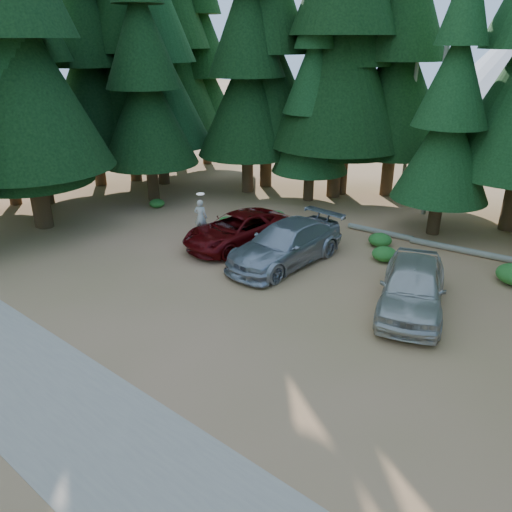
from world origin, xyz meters
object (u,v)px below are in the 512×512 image
at_px(silver_minivan_right, 413,286).
at_px(log_right, 460,250).
at_px(log_left, 290,230).
at_px(log_mid, 380,232).
at_px(silver_minivan_center, 286,244).
at_px(frisbee_player, 201,217).
at_px(red_pickup, 238,230).

bearing_deg(silver_minivan_right, log_right, 73.65).
xyz_separation_m(silver_minivan_right, log_left, (-7.71, 3.51, -0.76)).
relative_size(log_mid, log_right, 0.73).
bearing_deg(silver_minivan_center, log_mid, 77.45).
bearing_deg(frisbee_player, log_right, -172.25).
distance_m(log_mid, log_right, 3.80).
distance_m(frisbee_player, log_left, 4.52).
bearing_deg(log_right, silver_minivan_right, -93.48).
height_order(silver_minivan_center, log_right, silver_minivan_center).
relative_size(log_left, log_right, 0.87).
bearing_deg(silver_minivan_center, frisbee_player, -169.83).
height_order(silver_minivan_right, log_mid, silver_minivan_right).
distance_m(silver_minivan_center, log_left, 3.72).
bearing_deg(log_right, frisbee_player, -154.11).
xyz_separation_m(silver_minivan_center, log_left, (-1.97, 3.07, -0.71)).
bearing_deg(frisbee_player, red_pickup, -179.77).
distance_m(frisbee_player, log_right, 11.77).
distance_m(silver_minivan_center, silver_minivan_right, 5.76).
bearing_deg(log_right, log_left, -166.46).
height_order(silver_minivan_right, log_right, silver_minivan_right).
bearing_deg(log_left, log_mid, 10.70).
xyz_separation_m(silver_minivan_right, log_mid, (-4.15, 6.01, -0.77)).
relative_size(frisbee_player, log_right, 0.44).
bearing_deg(red_pickup, log_right, 41.63).
bearing_deg(red_pickup, log_left, 80.23).
height_order(silver_minivan_center, log_mid, silver_minivan_center).
bearing_deg(silver_minivan_right, log_left, 135.92).
bearing_deg(frisbee_player, silver_minivan_right, 155.64).
bearing_deg(log_mid, silver_minivan_right, -60.14).
relative_size(silver_minivan_center, silver_minivan_right, 1.11).
xyz_separation_m(silver_minivan_right, frisbee_player, (-10.23, -0.10, 0.30)).
height_order(silver_minivan_center, frisbee_player, frisbee_player).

